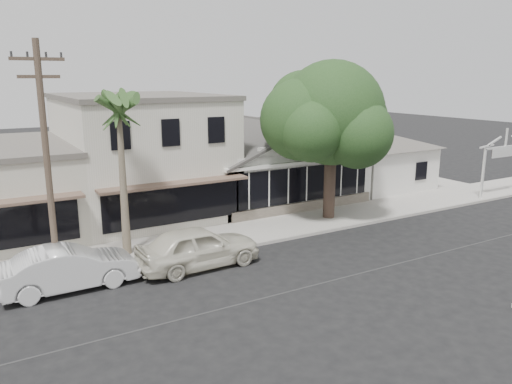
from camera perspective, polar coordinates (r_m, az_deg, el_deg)
ground at (r=19.70m, az=8.31°, el=-10.10°), size 140.00×140.00×0.00m
sidewalk_north at (r=22.43m, az=-19.75°, el=-7.63°), size 90.00×3.50×0.15m
corner_shop at (r=31.63m, az=1.50°, el=3.82°), size 10.40×8.60×5.10m
side_cottage at (r=36.05m, az=13.48°, el=2.81°), size 6.00×6.00×3.00m
arch_sign at (r=35.87m, az=26.59°, el=4.42°), size 4.12×0.12×3.95m
row_building_near at (r=29.16m, az=-13.11°, el=3.95°), size 8.00×10.00×6.50m
utility_pole at (r=19.62m, az=-22.80°, el=3.50°), size 1.80×0.24×9.00m
car_0 at (r=20.73m, az=-6.64°, el=-6.26°), size 5.18×2.22×1.75m
car_1 at (r=19.83m, az=-20.60°, el=-8.16°), size 4.95×1.78×1.62m
shade_tree at (r=27.01m, az=8.21°, el=8.59°), size 7.74×7.00×8.59m
palm_east at (r=21.48m, az=-15.45°, el=9.25°), size 2.82×2.82×7.58m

